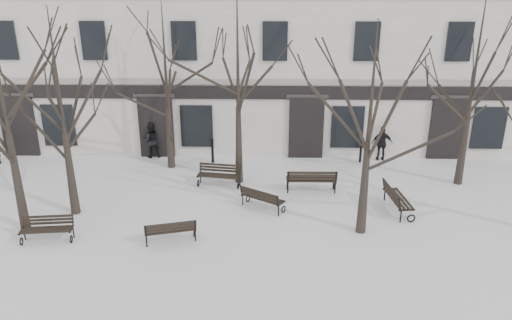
{
  "coord_description": "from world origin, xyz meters",
  "views": [
    {
      "loc": [
        1.66,
        -14.29,
        8.24
      ],
      "look_at": [
        1.28,
        3.0,
        1.7
      ],
      "focal_mm": 35.0,
      "sensor_mm": 36.0,
      "label": 1
    }
  ],
  "objects_px": {
    "bench_2": "(262,198)",
    "bench_3": "(219,174)",
    "bench_0": "(47,228)",
    "bench_4": "(311,180)",
    "tree_1": "(59,90)",
    "bench_1": "(170,230)",
    "bench_5": "(396,198)",
    "tree_2": "(371,106)"
  },
  "relations": [
    {
      "from": "bench_0",
      "to": "bench_1",
      "type": "xyz_separation_m",
      "value": [
        4.03,
        -0.04,
        -0.0
      ]
    },
    {
      "from": "bench_0",
      "to": "bench_1",
      "type": "height_order",
      "value": "same"
    },
    {
      "from": "tree_2",
      "to": "bench_0",
      "type": "height_order",
      "value": "tree_2"
    },
    {
      "from": "tree_1",
      "to": "bench_0",
      "type": "relative_size",
      "value": 4.28
    },
    {
      "from": "tree_2",
      "to": "bench_1",
      "type": "xyz_separation_m",
      "value": [
        -6.28,
        -0.86,
        -3.91
      ]
    },
    {
      "from": "bench_4",
      "to": "bench_2",
      "type": "bearing_deg",
      "value": 38.67
    },
    {
      "from": "tree_1",
      "to": "bench_5",
      "type": "height_order",
      "value": "tree_1"
    },
    {
      "from": "bench_2",
      "to": "tree_2",
      "type": "bearing_deg",
      "value": -172.04
    },
    {
      "from": "tree_2",
      "to": "bench_0",
      "type": "distance_m",
      "value": 11.07
    },
    {
      "from": "bench_1",
      "to": "bench_2",
      "type": "relative_size",
      "value": 1.01
    },
    {
      "from": "bench_1",
      "to": "bench_4",
      "type": "distance_m",
      "value": 6.35
    },
    {
      "from": "bench_1",
      "to": "bench_4",
      "type": "height_order",
      "value": "bench_4"
    },
    {
      "from": "tree_2",
      "to": "bench_5",
      "type": "xyz_separation_m",
      "value": [
        1.54,
        1.59,
        -3.85
      ]
    },
    {
      "from": "tree_1",
      "to": "bench_2",
      "type": "distance_m",
      "value": 7.93
    },
    {
      "from": "bench_0",
      "to": "bench_1",
      "type": "bearing_deg",
      "value": -7.32
    },
    {
      "from": "bench_1",
      "to": "bench_2",
      "type": "height_order",
      "value": "bench_2"
    },
    {
      "from": "bench_2",
      "to": "bench_5",
      "type": "xyz_separation_m",
      "value": [
        4.91,
        -0.03,
        0.06
      ]
    },
    {
      "from": "bench_4",
      "to": "bench_5",
      "type": "xyz_separation_m",
      "value": [
        2.96,
        -1.62,
        -0.02
      ]
    },
    {
      "from": "bench_1",
      "to": "bench_3",
      "type": "height_order",
      "value": "bench_3"
    },
    {
      "from": "bench_4",
      "to": "bench_1",
      "type": "bearing_deg",
      "value": 39.33
    },
    {
      "from": "bench_4",
      "to": "bench_0",
      "type": "bearing_deg",
      "value": 23.76
    },
    {
      "from": "bench_1",
      "to": "bench_5",
      "type": "xyz_separation_m",
      "value": [
        7.83,
        2.45,
        0.07
      ]
    },
    {
      "from": "tree_1",
      "to": "bench_1",
      "type": "distance_m",
      "value": 5.99
    },
    {
      "from": "bench_0",
      "to": "bench_1",
      "type": "relative_size",
      "value": 0.98
    },
    {
      "from": "bench_0",
      "to": "bench_5",
      "type": "bearing_deg",
      "value": 4.76
    },
    {
      "from": "bench_5",
      "to": "bench_0",
      "type": "bearing_deg",
      "value": 96.14
    },
    {
      "from": "bench_0",
      "to": "bench_2",
      "type": "height_order",
      "value": "bench_2"
    },
    {
      "from": "bench_2",
      "to": "bench_3",
      "type": "bearing_deg",
      "value": -17.2
    },
    {
      "from": "bench_3",
      "to": "bench_1",
      "type": "bearing_deg",
      "value": -95.26
    },
    {
      "from": "tree_1",
      "to": "bench_0",
      "type": "height_order",
      "value": "tree_1"
    },
    {
      "from": "tree_2",
      "to": "bench_3",
      "type": "distance_m",
      "value": 7.47
    },
    {
      "from": "bench_3",
      "to": "bench_5",
      "type": "distance_m",
      "value": 7.03
    },
    {
      "from": "tree_2",
      "to": "tree_1",
      "type": "bearing_deg",
      "value": 173.35
    },
    {
      "from": "bench_0",
      "to": "bench_4",
      "type": "bearing_deg",
      "value": 17.64
    },
    {
      "from": "tree_1",
      "to": "bench_4",
      "type": "height_order",
      "value": "tree_1"
    },
    {
      "from": "bench_0",
      "to": "bench_2",
      "type": "relative_size",
      "value": 0.99
    },
    {
      "from": "tree_1",
      "to": "bench_2",
      "type": "relative_size",
      "value": 4.25
    },
    {
      "from": "tree_2",
      "to": "bench_4",
      "type": "height_order",
      "value": "tree_2"
    },
    {
      "from": "tree_1",
      "to": "bench_5",
      "type": "bearing_deg",
      "value": 2.0
    },
    {
      "from": "tree_1",
      "to": "bench_5",
      "type": "distance_m",
      "value": 12.37
    },
    {
      "from": "bench_2",
      "to": "bench_3",
      "type": "xyz_separation_m",
      "value": [
        -1.77,
        2.18,
        0.02
      ]
    },
    {
      "from": "bench_3",
      "to": "bench_0",
      "type": "bearing_deg",
      "value": -129.7
    }
  ]
}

